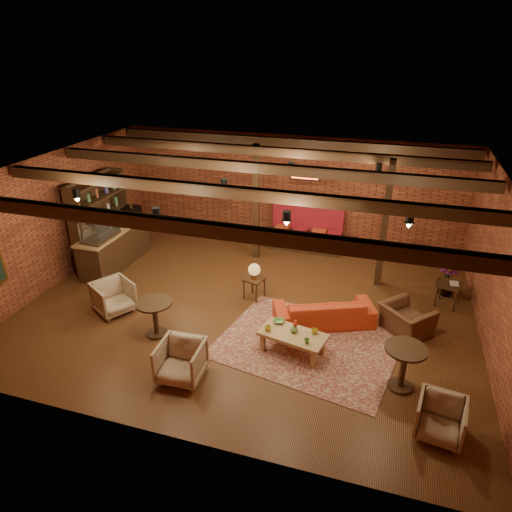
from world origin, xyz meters
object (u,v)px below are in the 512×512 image
(side_table_book, at_px, (449,285))
(round_table_right, at_px, (404,361))
(coffee_table, at_px, (292,335))
(plant_tall, at_px, (453,248))
(armchair_a, at_px, (113,296))
(armchair_right, at_px, (407,315))
(armchair_far, at_px, (441,417))
(side_table_lamp, at_px, (254,272))
(armchair_b, at_px, (181,359))
(round_table_left, at_px, (155,313))
(sofa, at_px, (324,311))

(side_table_book, relative_size, round_table_right, 0.75)
(coffee_table, bearing_deg, plant_tall, 47.39)
(armchair_a, distance_m, armchair_right, 6.43)
(armchair_far, bearing_deg, side_table_lamp, 150.31)
(armchair_a, distance_m, side_table_book, 7.66)
(coffee_table, relative_size, side_table_lamp, 1.54)
(armchair_right, bearing_deg, armchair_a, 52.89)
(side_table_lamp, xyz_separation_m, armchair_far, (4.00, -3.13, -0.33))
(armchair_b, bearing_deg, armchair_a, 143.79)
(side_table_lamp, xyz_separation_m, armchair_a, (-2.87, -1.48, -0.29))
(armchair_a, height_order, plant_tall, plant_tall)
(round_table_left, relative_size, side_table_book, 1.22)
(side_table_lamp, relative_size, side_table_book, 1.43)
(armchair_b, xyz_separation_m, side_table_book, (4.80, 4.11, 0.12))
(sofa, distance_m, plant_tall, 3.49)
(round_table_right, bearing_deg, armchair_far, -58.20)
(coffee_table, height_order, armchair_b, armchair_b)
(armchair_a, relative_size, armchair_b, 1.00)
(sofa, bearing_deg, armchair_a, -11.86)
(side_table_lamp, relative_size, round_table_left, 1.17)
(armchair_b, xyz_separation_m, plant_tall, (4.80, 4.65, 0.83))
(round_table_left, bearing_deg, armchair_right, 17.94)
(side_table_book, xyz_separation_m, plant_tall, (0.00, 0.53, 0.71))
(side_table_book, xyz_separation_m, armchair_far, (-0.38, -4.15, -0.16))
(round_table_left, relative_size, armchair_far, 1.08)
(round_table_right, height_order, plant_tall, plant_tall)
(armchair_right, bearing_deg, round_table_right, 131.39)
(armchair_a, xyz_separation_m, side_table_book, (7.24, 2.50, 0.12))
(round_table_left, height_order, armchair_far, round_table_left)
(side_table_lamp, bearing_deg, armchair_b, -97.88)
(sofa, relative_size, armchair_far, 2.96)
(round_table_left, distance_m, armchair_a, 1.44)
(sofa, distance_m, armchair_far, 3.41)
(armchair_a, bearing_deg, armchair_b, -92.26)
(armchair_a, relative_size, side_table_book, 1.27)
(side_table_book, relative_size, plant_tall, 0.26)
(side_table_lamp, bearing_deg, round_table_right, -32.58)
(armchair_b, relative_size, side_table_book, 1.27)
(coffee_table, bearing_deg, sofa, 70.27)
(sofa, bearing_deg, side_table_book, -171.93)
(armchair_a, xyz_separation_m, round_table_right, (6.28, -0.70, 0.17))
(round_table_left, height_order, side_table_book, round_table_left)
(side_table_book, bearing_deg, plant_tall, 90.00)
(armchair_a, distance_m, armchair_far, 7.06)
(round_table_right, height_order, armchair_far, round_table_right)
(coffee_table, relative_size, round_table_left, 1.80)
(round_table_left, distance_m, armchair_b, 1.55)
(armchair_right, bearing_deg, sofa, 48.85)
(side_table_book, bearing_deg, armchair_a, -160.94)
(round_table_right, xyz_separation_m, plant_tall, (0.96, 3.73, 0.66))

